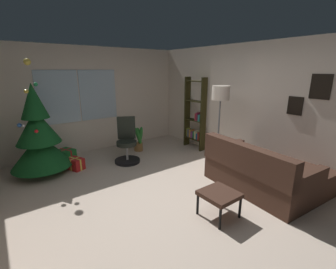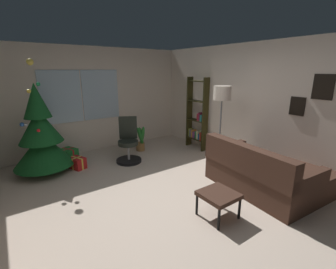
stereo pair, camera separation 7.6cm
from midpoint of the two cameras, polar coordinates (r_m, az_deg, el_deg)
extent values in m
cube|color=beige|center=(3.89, 0.80, -16.37)|extent=(4.63, 6.20, 0.10)
cube|color=beige|center=(6.17, -16.89, 8.10)|extent=(4.63, 0.10, 2.55)
cube|color=silver|center=(5.89, -24.31, 8.31)|extent=(0.90, 0.03, 1.20)
cube|color=silver|center=(6.14, -15.76, 9.34)|extent=(0.90, 0.03, 1.20)
cube|color=beige|center=(5.13, 22.83, 6.13)|extent=(0.10, 6.20, 2.55)
cube|color=black|center=(4.74, 29.45, 6.04)|extent=(0.02, 0.26, 0.32)
cube|color=black|center=(4.57, 34.09, 9.59)|extent=(0.02, 0.31, 0.40)
cube|color=#3F271D|center=(4.37, 21.75, -9.94)|extent=(1.07, 1.80, 0.42)
cube|color=#3F271D|center=(3.92, 18.94, -5.67)|extent=(0.35, 1.74, 0.45)
cube|color=#3F271D|center=(3.87, 31.53, -9.52)|extent=(0.92, 0.22, 0.20)
cube|color=#3F271D|center=(4.73, 14.63, -3.27)|extent=(0.92, 0.22, 0.20)
cube|color=#3F271D|center=(4.79, 31.45, -8.92)|extent=(0.71, 0.97, 0.42)
cube|color=#B01C29|center=(3.76, 26.04, -8.30)|extent=(0.26, 0.43, 0.41)
cube|color=beige|center=(4.00, 20.68, -6.28)|extent=(0.19, 0.40, 0.41)
cube|color=maroon|center=(4.23, 16.60, -4.68)|extent=(0.22, 0.41, 0.42)
cube|color=#3F271D|center=(3.41, 12.90, -14.15)|extent=(0.47, 0.48, 0.06)
cylinder|color=black|center=(3.26, 13.01, -19.54)|extent=(0.04, 0.04, 0.31)
cylinder|color=black|center=(3.54, 17.66, -16.88)|extent=(0.04, 0.04, 0.31)
cylinder|color=black|center=(3.50, 7.71, -16.60)|extent=(0.04, 0.04, 0.31)
cylinder|color=black|center=(3.76, 12.46, -14.42)|extent=(0.04, 0.04, 0.31)
cylinder|color=#4C331E|center=(5.35, -27.25, -7.37)|extent=(0.12, 0.12, 0.16)
cone|color=#11481E|center=(5.22, -27.80, -3.24)|extent=(1.11, 1.11, 0.65)
cone|color=#11481E|center=(5.10, -28.49, 1.93)|extent=(0.80, 0.80, 0.65)
cone|color=#11481E|center=(5.02, -29.21, 7.29)|extent=(0.49, 0.49, 0.65)
sphere|color=red|center=(4.80, -28.69, 0.86)|extent=(0.06, 0.06, 0.06)
sphere|color=gold|center=(4.91, -30.48, 9.12)|extent=(0.07, 0.07, 0.07)
sphere|color=silver|center=(4.90, -31.02, 1.97)|extent=(0.05, 0.05, 0.05)
sphere|color=blue|center=(5.01, -31.71, 2.09)|extent=(0.08, 0.08, 0.08)
sphere|color=#1E8C4C|center=(4.94, -28.74, 10.73)|extent=(0.07, 0.07, 0.07)
sphere|color=#F2D14C|center=(4.99, -30.28, 15.07)|extent=(0.12, 0.12, 0.12)
cube|color=red|center=(5.27, -20.88, -6.51)|extent=(0.34, 0.39, 0.24)
cube|color=#EAD84C|center=(5.27, -20.88, -6.51)|extent=(0.16, 0.33, 0.25)
cube|color=#EAD84C|center=(5.27, -20.88, -6.51)|extent=(0.23, 0.12, 0.25)
cube|color=#1E722D|center=(5.78, -22.78, -4.58)|extent=(0.42, 0.44, 0.28)
cube|color=red|center=(5.78, -22.78, -4.58)|extent=(0.18, 0.34, 0.28)
cube|color=red|center=(5.78, -22.78, -4.58)|extent=(0.29, 0.16, 0.28)
cylinder|color=black|center=(5.36, -9.11, -6.28)|extent=(0.56, 0.56, 0.06)
cylinder|color=#B2B2B7|center=(5.28, -9.21, -4.03)|extent=(0.05, 0.05, 0.39)
cylinder|color=black|center=(5.22, -9.30, -2.03)|extent=(0.44, 0.44, 0.09)
cube|color=black|center=(5.32, -9.33, 1.68)|extent=(0.39, 0.27, 0.50)
cube|color=#2C2910|center=(5.83, 9.46, 4.58)|extent=(0.18, 0.04, 1.83)
cube|color=#2C2910|center=(6.26, 5.59, 5.47)|extent=(0.18, 0.04, 1.83)
cube|color=#2C2910|center=(6.20, 7.24, -1.01)|extent=(0.18, 0.56, 0.02)
cube|color=#2C2910|center=(6.08, 7.40, 3.45)|extent=(0.18, 0.56, 0.02)
cube|color=#2C2910|center=(5.99, 7.56, 8.07)|extent=(0.18, 0.56, 0.02)
cube|color=#2C2910|center=(5.95, 7.74, 12.79)|extent=(0.18, 0.56, 0.02)
cube|color=maroon|center=(6.02, 8.72, -0.43)|extent=(0.17, 0.04, 0.21)
cube|color=#114C8B|center=(6.08, 8.36, -0.52)|extent=(0.15, 0.07, 0.15)
cube|color=beige|center=(6.11, 7.93, -0.10)|extent=(0.16, 0.05, 0.22)
cube|color=#26703E|center=(6.17, 7.54, -0.08)|extent=(0.14, 0.06, 0.19)
cube|color=#773A72|center=(6.22, 7.03, -0.04)|extent=(0.15, 0.06, 0.17)
cube|color=#B8742E|center=(6.26, 6.66, 0.27)|extent=(0.15, 0.05, 0.21)
cube|color=#525760|center=(6.31, 6.23, 0.36)|extent=(0.15, 0.06, 0.20)
cube|color=olive|center=(6.36, 5.89, 0.59)|extent=(0.13, 0.08, 0.21)
cube|color=#287174|center=(5.91, 8.86, 3.99)|extent=(0.17, 0.06, 0.16)
cube|color=maroon|center=(5.96, 8.38, 4.34)|extent=(0.17, 0.05, 0.21)
cube|color=maroon|center=(6.01, 8.06, 4.27)|extent=(0.15, 0.05, 0.18)
cylinder|color=slate|center=(5.22, 12.50, -7.25)|extent=(0.28, 0.28, 0.03)
cylinder|color=slate|center=(4.99, 12.98, 0.27)|extent=(0.03, 0.03, 1.39)
cylinder|color=#F2E0CD|center=(4.85, 13.59, 9.83)|extent=(0.35, 0.35, 0.28)
cylinder|color=olive|center=(6.03, -6.40, -2.95)|extent=(0.22, 0.22, 0.20)
ellipsoid|color=#257127|center=(6.05, -6.23, 0.07)|extent=(0.24, 0.18, 0.42)
ellipsoid|color=#257127|center=(5.85, -6.42, -0.29)|extent=(0.22, 0.21, 0.45)
ellipsoid|color=#257127|center=(5.90, -8.21, -0.26)|extent=(0.18, 0.24, 0.45)
ellipsoid|color=#257127|center=(5.90, -5.92, -0.12)|extent=(0.23, 0.15, 0.45)
camera|label=1|loc=(0.04, -89.40, 0.17)|focal=24.96mm
camera|label=2|loc=(0.04, 90.60, -0.17)|focal=24.96mm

